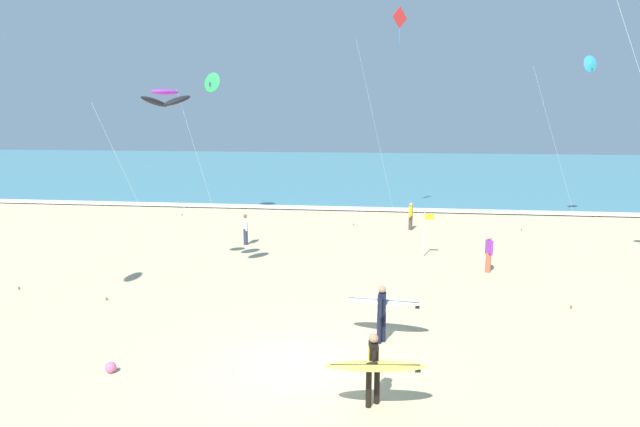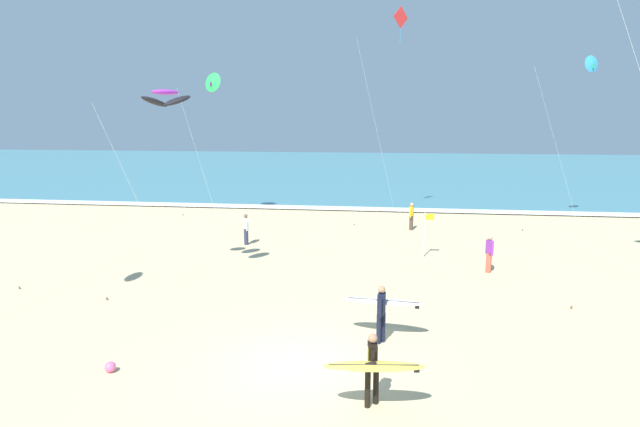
{
  "view_description": "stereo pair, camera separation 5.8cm",
  "coord_description": "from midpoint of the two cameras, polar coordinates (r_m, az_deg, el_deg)",
  "views": [
    {
      "loc": [
        2.21,
        -12.45,
        6.37
      ],
      "look_at": [
        -0.06,
        5.16,
        3.1
      ],
      "focal_mm": 29.23,
      "sensor_mm": 36.0,
      "label": 1
    },
    {
      "loc": [
        2.27,
        -12.44,
        6.37
      ],
      "look_at": [
        -0.06,
        5.16,
        3.1
      ],
      "focal_mm": 29.23,
      "sensor_mm": 36.0,
      "label": 2
    }
  ],
  "objects": [
    {
      "name": "shoreline_foam",
      "position": [
        36.64,
        3.75,
        0.55
      ],
      "size": [
        160.0,
        1.55,
        0.01
      ],
      "primitive_type": "cube",
      "color": "white",
      "rests_on": "ocean_water"
    },
    {
      "name": "surfer_lead",
      "position": [
        15.3,
        6.75,
        -9.98
      ],
      "size": [
        2.38,
        1.04,
        1.71
      ],
      "color": "black",
      "rests_on": "ground"
    },
    {
      "name": "bystander_yellow_top",
      "position": [
        30.31,
        9.85,
        -0.28
      ],
      "size": [
        0.25,
        0.49,
        1.59
      ],
      "color": "#4C3D2D",
      "rests_on": "ground"
    },
    {
      "name": "surfer_trailing",
      "position": [
        11.89,
        5.79,
        -16.21
      ],
      "size": [
        2.25,
        1.02,
        1.71
      ],
      "color": "black",
      "rests_on": "ground"
    },
    {
      "name": "beach_ball",
      "position": [
        14.75,
        -22.06,
        -15.34
      ],
      "size": [
        0.28,
        0.28,
        0.28
      ],
      "primitive_type": "sphere",
      "color": "pink",
      "rests_on": "ground"
    },
    {
      "name": "ground_plane",
      "position": [
        14.16,
        -2.65,
        -16.3
      ],
      "size": [
        160.0,
        160.0,
        0.0
      ],
      "primitive_type": "plane",
      "color": "#CCB789"
    },
    {
      "name": "kite_diamond_scarlet_distant",
      "position": [
        33.71,
        8.51,
        19.7
      ],
      "size": [
        2.95,
        3.22,
        12.98
      ],
      "color": "red",
      "rests_on": "ground"
    },
    {
      "name": "kite_arc_violet_mid",
      "position": [
        20.27,
        -16.69,
        11.97
      ],
      "size": [
        2.91,
        3.27,
        7.39
      ],
      "color": "black",
      "rests_on": "ground"
    },
    {
      "name": "bystander_purple_top",
      "position": [
        22.8,
        17.92,
        -4.18
      ],
      "size": [
        0.28,
        0.47,
        1.59
      ],
      "color": "#D8593F",
      "rests_on": "ground"
    },
    {
      "name": "kite_delta_cobalt_close",
      "position": [
        34.22,
        27.45,
        14.24
      ],
      "size": [
        4.1,
        2.19,
        9.86
      ],
      "color": "#2D99DB",
      "rests_on": "ground"
    },
    {
      "name": "ocean_water",
      "position": [
        66.07,
        5.41,
        4.9
      ],
      "size": [
        160.0,
        60.0,
        0.08
      ],
      "primitive_type": "cube",
      "color": "teal",
      "rests_on": "ground"
    },
    {
      "name": "kite_delta_emerald_near",
      "position": [
        33.01,
        -11.87,
        13.84
      ],
      "size": [
        3.41,
        1.66,
        9.08
      ],
      "color": "green",
      "rests_on": "ground"
    },
    {
      "name": "lifeguard_flag",
      "position": [
        24.46,
        11.38,
        -1.81
      ],
      "size": [
        0.44,
        0.05,
        2.1
      ],
      "color": "silver",
      "rests_on": "ground"
    },
    {
      "name": "bystander_white_top",
      "position": [
        26.65,
        -8.23,
        -1.7
      ],
      "size": [
        0.31,
        0.45,
        1.59
      ],
      "color": "#2D334C",
      "rests_on": "ground"
    }
  ]
}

